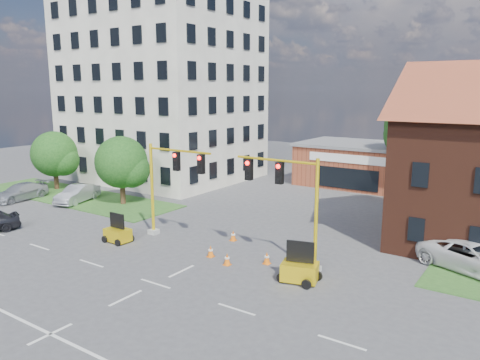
% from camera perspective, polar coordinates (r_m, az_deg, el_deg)
% --- Properties ---
extents(ground, '(120.00, 120.00, 0.00)m').
position_cam_1_polar(ground, '(24.71, -10.27, -12.33)').
color(ground, '#444346').
rests_on(ground, ground).
extents(grass_verge_nw, '(22.00, 6.00, 0.08)m').
position_cam_1_polar(grass_verge_nw, '(45.54, -19.57, -1.87)').
color(grass_verge_nw, '#294F1D').
rests_on(grass_verge_nw, ground).
extents(lane_markings, '(60.00, 36.00, 0.01)m').
position_cam_1_polar(lane_markings, '(22.88, -15.68, -14.56)').
color(lane_markings, silver).
rests_on(lane_markings, ground).
extents(office_block, '(18.40, 15.40, 20.60)m').
position_cam_1_polar(office_block, '(52.36, -9.61, 11.56)').
color(office_block, '#BBB5A4').
rests_on(office_block, ground).
extents(brick_shop, '(12.40, 8.40, 4.30)m').
position_cam_1_polar(brick_shop, '(49.33, 14.71, 1.88)').
color(brick_shop, brown).
rests_on(brick_shop, ground).
extents(tree_large, '(7.34, 6.99, 9.94)m').
position_cam_1_polar(tree_large, '(44.23, 22.11, 5.65)').
color(tree_large, '#392415').
rests_on(tree_large, ground).
extents(tree_nw_front, '(4.62, 4.40, 5.86)m').
position_cam_1_polar(tree_nw_front, '(40.48, -13.98, 1.88)').
color(tree_nw_front, '#392415').
rests_on(tree_nw_front, ground).
extents(tree_nw_rear, '(4.59, 4.37, 5.71)m').
position_cam_1_polar(tree_nw_rear, '(48.62, -21.46, 2.78)').
color(tree_nw_rear, '#392415').
rests_on(tree_nw_rear, ground).
extents(signal_mast_west, '(5.30, 0.60, 6.20)m').
position_cam_1_polar(signal_mast_west, '(30.61, -8.53, -0.01)').
color(signal_mast_west, gray).
rests_on(signal_mast_west, ground).
extents(signal_mast_east, '(5.30, 0.60, 6.20)m').
position_cam_1_polar(signal_mast_east, '(25.63, 5.98, -2.12)').
color(signal_mast_east, gray).
rests_on(signal_mast_east, ground).
extents(trailer_west, '(1.63, 1.10, 1.83)m').
position_cam_1_polar(trailer_west, '(31.31, -14.68, -6.32)').
color(trailer_west, yellow).
rests_on(trailer_west, ground).
extents(trailer_east, '(2.07, 1.65, 2.07)m').
position_cam_1_polar(trailer_east, '(24.52, 7.29, -10.79)').
color(trailer_east, yellow).
rests_on(trailer_east, ground).
extents(cone_a, '(0.40, 0.40, 0.70)m').
position_cam_1_polar(cone_a, '(27.86, -3.61, -8.67)').
color(cone_a, orange).
rests_on(cone_a, ground).
extents(cone_b, '(0.40, 0.40, 0.70)m').
position_cam_1_polar(cone_b, '(30.64, -0.83, -6.79)').
color(cone_b, orange).
rests_on(cone_b, ground).
extents(cone_c, '(0.40, 0.40, 0.70)m').
position_cam_1_polar(cone_c, '(26.60, -1.58, -9.64)').
color(cone_c, orange).
rests_on(cone_c, ground).
extents(cone_d, '(0.40, 0.40, 0.70)m').
position_cam_1_polar(cone_d, '(26.80, 3.29, -9.49)').
color(cone_d, orange).
rests_on(cone_d, ground).
extents(pickup_white, '(6.50, 4.72, 1.64)m').
position_cam_1_polar(pickup_white, '(28.46, 26.67, -8.42)').
color(pickup_white, silver).
rests_on(pickup_white, ground).
extents(sedan_silver_front, '(2.90, 4.94, 1.54)m').
position_cam_1_polar(sedan_silver_front, '(42.98, -19.20, -1.59)').
color(sedan_silver_front, '#ACB0B4').
rests_on(sedan_silver_front, ground).
extents(sedan_silver_rear, '(2.44, 5.18, 1.46)m').
position_cam_1_polar(sedan_silver_rear, '(45.84, -25.22, -1.32)').
color(sedan_silver_rear, '#ACB0B4').
rests_on(sedan_silver_rear, ground).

